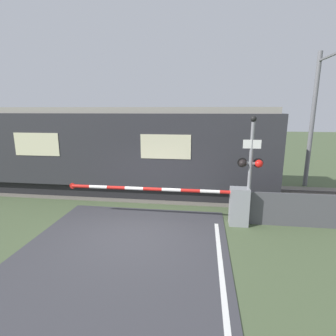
% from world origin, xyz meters
% --- Properties ---
extents(ground_plane, '(80.00, 80.00, 0.00)m').
position_xyz_m(ground_plane, '(0.00, 0.00, 0.00)').
color(ground_plane, '#475638').
extents(track_bed, '(36.00, 3.20, 0.13)m').
position_xyz_m(track_bed, '(0.00, 4.20, 0.02)').
color(track_bed, '#666056').
rests_on(track_bed, ground_plane).
extents(train, '(19.42, 2.92, 3.77)m').
position_xyz_m(train, '(-4.75, 4.20, 1.93)').
color(train, black).
rests_on(train, ground_plane).
extents(crossing_barrier, '(6.06, 0.44, 1.24)m').
position_xyz_m(crossing_barrier, '(2.73, 1.09, 0.71)').
color(crossing_barrier, gray).
rests_on(crossing_barrier, ground_plane).
extents(signal_post, '(0.79, 0.26, 3.50)m').
position_xyz_m(signal_post, '(3.50, 1.13, 1.99)').
color(signal_post, gray).
rests_on(signal_post, ground_plane).
extents(catenary_pole, '(0.20, 1.90, 6.22)m').
position_xyz_m(catenary_pole, '(7.06, 6.10, 3.26)').
color(catenary_pole, slate).
rests_on(catenary_pole, ground_plane).
extents(roadside_fence, '(3.62, 0.06, 1.10)m').
position_xyz_m(roadside_fence, '(5.07, 1.20, 0.55)').
color(roadside_fence, '#4C4C51').
rests_on(roadside_fence, ground_plane).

